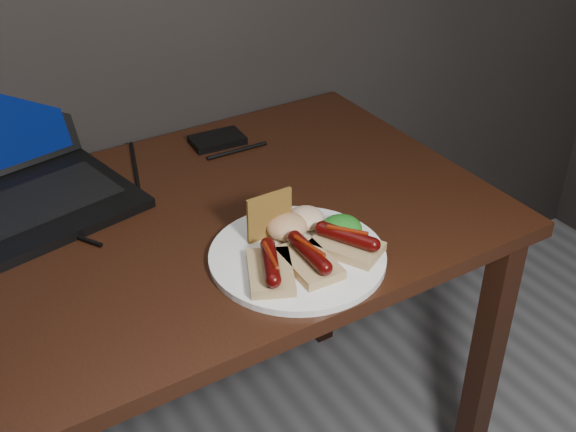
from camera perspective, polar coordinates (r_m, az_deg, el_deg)
The scene contains 12 objects.
desk at distance 1.33m, azimuth -12.94°, elevation -5.37°, with size 1.40×0.70×0.75m.
laptop at distance 1.44m, azimuth -20.74°, elevation 3.04°, with size 0.41×0.42×0.25m.
hard_drive at distance 1.58m, azimuth -5.61°, elevation 5.99°, with size 0.11×0.07×0.02m, color black.
desk_cables at distance 1.39m, azimuth -16.66°, elevation 0.49°, with size 0.85×0.37×0.01m.
plate at distance 1.21m, azimuth 0.75°, elevation -3.21°, with size 0.30×0.30×0.01m, color white.
bread_sausage_left at distance 1.14m, azimuth -1.39°, elevation -4.11°, with size 0.11×0.13×0.04m.
bread_sausage_center at distance 1.16m, azimuth 1.69°, elevation -3.35°, with size 0.07×0.12×0.04m.
bread_sausage_right at distance 1.20m, azimuth 4.67°, elevation -2.07°, with size 0.12×0.13×0.04m.
crispbread at distance 1.22m, azimuth -1.48°, elevation 0.05°, with size 0.09×0.01×0.09m, color olive.
salad_greens at distance 1.23m, azimuth 4.27°, elevation -0.97°, with size 0.07×0.07×0.04m, color #195811.
salsa_mound at distance 1.24m, azimuth -0.09°, elevation -0.81°, with size 0.07×0.07×0.04m, color #A43110.
coleslaw_mound at distance 1.26m, azimuth 1.43°, elevation -0.16°, with size 0.06×0.06×0.04m, color white.
Camera 1 is at (-0.28, 0.36, 1.47)m, focal length 45.00 mm.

